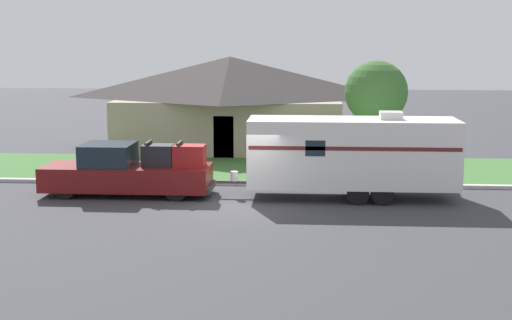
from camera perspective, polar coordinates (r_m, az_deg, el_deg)
The scene contains 8 objects.
ground_plane at distance 25.11m, azimuth -1.03°, elevation -3.75°, with size 120.00×120.00×0.00m, color #38383D.
curb_strip at distance 28.75m, azimuth -0.38°, elevation -1.89°, with size 80.00×0.30×0.14m.
lawn_strip at distance 32.33m, azimuth 0.12°, elevation -0.70°, with size 80.00×7.00×0.03m.
house_across_street at distance 38.10m, azimuth -2.09°, elevation 4.72°, with size 12.55×6.85×4.92m.
pickup_truck at distance 27.22m, azimuth -10.17°, elevation -0.92°, with size 6.39×2.05×2.05m.
travel_trailer at distance 26.32m, azimuth 7.72°, elevation 0.59°, with size 8.82×2.32×3.24m.
mailbox at distance 29.69m, azimuth 13.27°, elevation 0.18°, with size 0.48×0.20×1.40m.
tree_in_yard at distance 31.03m, azimuth 9.60°, elevation 5.34°, with size 2.71×2.71×4.93m.
Camera 1 is at (2.15, -24.34, 5.81)m, focal length 50.00 mm.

